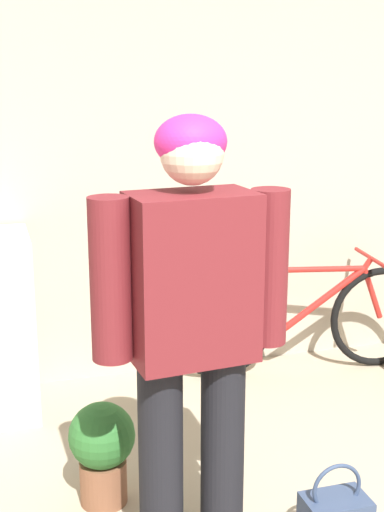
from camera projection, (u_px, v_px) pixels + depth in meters
The scene contains 4 objects.
wall_back at pixel (165, 154), 4.04m from camera, with size 8.00×0.07×2.60m.
person at pixel (192, 314), 2.46m from camera, with size 0.70×0.29×1.62m.
bicycle at pixel (301, 318), 4.23m from camera, with size 1.61×0.46×0.70m.
potted_plant at pixel (102, 447), 2.94m from camera, with size 0.28×0.28×0.44m.
Camera 1 is at (-0.99, -1.10, 1.76)m, focal length 50.00 mm.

